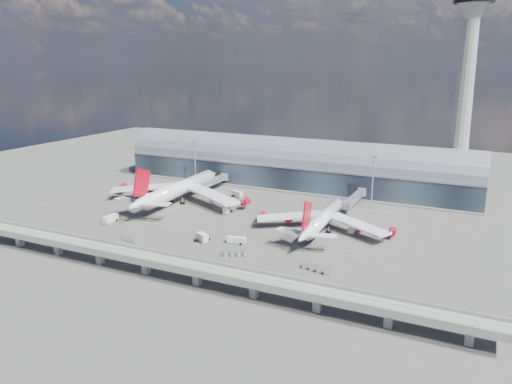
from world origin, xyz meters
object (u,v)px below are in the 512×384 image
at_px(airliner_left, 178,189).
at_px(cargo_train_2, 234,254).
at_px(control_tower, 464,98).
at_px(service_truck_0, 110,219).
at_px(service_truck_4, 227,210).
at_px(floodlight_mast_right, 373,180).
at_px(service_truck_3, 352,229).
at_px(airliner_right, 323,219).
at_px(floodlight_mast_left, 195,163).
at_px(service_truck_1, 202,237).
at_px(service_truck_5, 237,194).
at_px(cargo_train_1, 316,269).
at_px(cargo_train_0, 129,239).
at_px(service_truck_2, 236,240).

relative_size(airliner_left, cargo_train_2, 8.70).
relative_size(control_tower, service_truck_0, 12.61).
relative_size(service_truck_4, cargo_train_2, 0.65).
bearing_deg(airliner_left, service_truck_4, -11.82).
xyz_separation_m(floodlight_mast_right, service_truck_0, (-98.37, -72.64, -11.92)).
bearing_deg(cargo_train_2, service_truck_3, -9.22).
height_order(airliner_left, airliner_right, airliner_left).
relative_size(floodlight_mast_left, service_truck_1, 4.10).
xyz_separation_m(floodlight_mast_left, service_truck_4, (41.12, -37.92, -12.00)).
height_order(airliner_right, cargo_train_2, airliner_right).
height_order(service_truck_0, service_truck_4, service_truck_0).
bearing_deg(service_truck_3, service_truck_0, -162.46).
xyz_separation_m(service_truck_0, service_truck_5, (30.28, 62.66, -0.13)).
height_order(service_truck_0, cargo_train_1, service_truck_0).
bearing_deg(service_truck_1, airliner_right, -20.91).
bearing_deg(cargo_train_0, service_truck_3, -67.32).
distance_m(floodlight_mast_left, service_truck_2, 96.59).
distance_m(control_tower, floodlight_mast_left, 143.01).
bearing_deg(airliner_right, cargo_train_1, -76.96).
height_order(service_truck_2, cargo_train_2, service_truck_2).
xyz_separation_m(service_truck_1, service_truck_5, (-18.72, 65.43, -0.08)).
relative_size(control_tower, cargo_train_1, 8.84).
xyz_separation_m(control_tower, floodlight_mast_right, (-35.00, -28.00, -38.00)).
distance_m(service_truck_4, cargo_train_0, 52.55).
distance_m(service_truck_5, cargo_train_2, 82.58).
relative_size(control_tower, service_truck_3, 17.21).
bearing_deg(cargo_train_1, service_truck_2, 56.49).
height_order(service_truck_1, cargo_train_2, service_truck_1).
distance_m(floodlight_mast_right, airliner_right, 44.85).
height_order(airliner_left, service_truck_1, airliner_left).
height_order(service_truck_5, cargo_train_2, service_truck_5).
bearing_deg(cargo_train_0, cargo_train_2, -94.16).
height_order(service_truck_3, service_truck_5, service_truck_5).
bearing_deg(airliner_right, service_truck_2, -134.24).
bearing_deg(service_truck_3, control_tower, 62.60).
relative_size(floodlight_mast_left, service_truck_5, 3.74).
relative_size(service_truck_0, service_truck_3, 1.37).
height_order(airliner_right, service_truck_3, airliner_right).
bearing_deg(floodlight_mast_right, service_truck_1, -123.21).
xyz_separation_m(airliner_right, cargo_train_2, (-20.17, -40.81, -4.30)).
relative_size(control_tower, floodlight_mast_right, 4.01).
bearing_deg(airliner_left, service_truck_0, -104.84).
relative_size(airliner_left, cargo_train_0, 10.13).
height_order(service_truck_0, service_truck_5, service_truck_0).
bearing_deg(service_truck_2, floodlight_mast_right, -40.32).
distance_m(floodlight_mast_left, cargo_train_1, 131.60).
height_order(service_truck_1, cargo_train_1, service_truck_1).
distance_m(service_truck_1, service_truck_4, 38.67).
bearing_deg(service_truck_3, airliner_left, 174.96).
height_order(floodlight_mast_left, service_truck_2, floodlight_mast_left).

